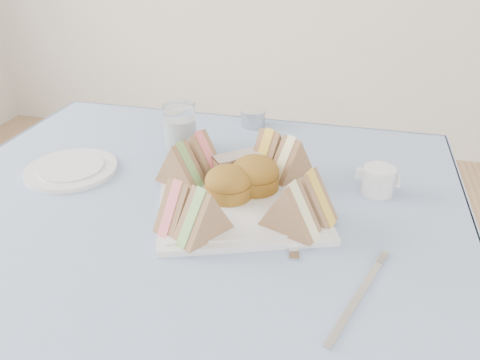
# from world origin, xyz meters

# --- Properties ---
(tablecloth) EXTENTS (1.02, 1.02, 0.01)m
(tablecloth) POSITION_xyz_m (0.00, 0.00, 0.74)
(tablecloth) COLOR #90AEC7
(tablecloth) RESTS_ON table
(serving_plate) EXTENTS (0.38, 0.38, 0.01)m
(serving_plate) POSITION_xyz_m (0.10, 0.08, 0.75)
(serving_plate) COLOR silver
(serving_plate) RESTS_ON tablecloth
(sandwich_fl_a) EXTENTS (0.07, 0.10, 0.08)m
(sandwich_fl_a) POSITION_xyz_m (0.02, -0.02, 0.80)
(sandwich_fl_a) COLOR #8C6142
(sandwich_fl_a) RESTS_ON serving_plate
(sandwich_fl_b) EXTENTS (0.09, 0.11, 0.09)m
(sandwich_fl_b) POSITION_xyz_m (0.07, -0.04, 0.80)
(sandwich_fl_b) COLOR #8C6142
(sandwich_fl_b) RESTS_ON serving_plate
(sandwich_fr_a) EXTENTS (0.11, 0.08, 0.09)m
(sandwich_fr_a) POSITION_xyz_m (0.22, 0.05, 0.80)
(sandwich_fr_a) COLOR #8C6142
(sandwich_fr_a) RESTS_ON serving_plate
(sandwich_fr_b) EXTENTS (0.11, 0.08, 0.09)m
(sandwich_fr_b) POSITION_xyz_m (0.20, 0.01, 0.80)
(sandwich_fr_b) COLOR #8C6142
(sandwich_fr_b) RESTS_ON serving_plate
(sandwich_bl_a) EXTENTS (0.11, 0.07, 0.09)m
(sandwich_bl_a) POSITION_xyz_m (-0.03, 0.11, 0.80)
(sandwich_bl_a) COLOR #8C6142
(sandwich_bl_a) RESTS_ON serving_plate
(sandwich_bl_b) EXTENTS (0.11, 0.08, 0.09)m
(sandwich_bl_b) POSITION_xyz_m (-0.01, 0.16, 0.80)
(sandwich_bl_b) COLOR #8C6142
(sandwich_bl_b) RESTS_ON serving_plate
(sandwich_br_a) EXTENTS (0.09, 0.11, 0.09)m
(sandwich_br_a) POSITION_xyz_m (0.17, 0.19, 0.80)
(sandwich_br_a) COLOR #8C6142
(sandwich_br_a) RESTS_ON serving_plate
(sandwich_br_b) EXTENTS (0.08, 0.11, 0.09)m
(sandwich_br_b) POSITION_xyz_m (0.13, 0.21, 0.80)
(sandwich_br_b) COLOR #8C6142
(sandwich_br_b) RESTS_ON serving_plate
(scone_left) EXTENTS (0.12, 0.12, 0.06)m
(scone_left) POSITION_xyz_m (0.07, 0.08, 0.79)
(scone_left) COLOR olive
(scone_left) RESTS_ON serving_plate
(scone_right) EXTENTS (0.13, 0.13, 0.06)m
(scone_right) POSITION_xyz_m (0.11, 0.12, 0.79)
(scone_right) COLOR olive
(scone_right) RESTS_ON serving_plate
(pastry_slice) EXTENTS (0.10, 0.09, 0.05)m
(pastry_slice) POSITION_xyz_m (0.07, 0.17, 0.78)
(pastry_slice) COLOR beige
(pastry_slice) RESTS_ON serving_plate
(side_plate) EXTENTS (0.24, 0.24, 0.01)m
(side_plate) POSITION_xyz_m (-0.28, 0.12, 0.75)
(side_plate) COLOR silver
(side_plate) RESTS_ON tablecloth
(water_glass) EXTENTS (0.09, 0.09, 0.11)m
(water_glass) POSITION_xyz_m (-0.09, 0.28, 0.80)
(water_glass) COLOR white
(water_glass) RESTS_ON tablecloth
(tea_strainer) EXTENTS (0.08, 0.08, 0.04)m
(tea_strainer) POSITION_xyz_m (0.04, 0.46, 0.77)
(tea_strainer) COLOR #BBBBBB
(tea_strainer) RESTS_ON tablecloth
(knife) EXTENTS (0.04, 0.21, 0.00)m
(knife) POSITION_xyz_m (0.20, 0.04, 0.75)
(knife) COLOR #BBBBBB
(knife) RESTS_ON tablecloth
(fork) EXTENTS (0.07, 0.19, 0.00)m
(fork) POSITION_xyz_m (0.31, -0.13, 0.75)
(fork) COLOR #BBBBBB
(fork) RESTS_ON tablecloth
(creamer_jug) EXTENTS (0.06, 0.06, 0.05)m
(creamer_jug) POSITION_xyz_m (0.34, 0.19, 0.77)
(creamer_jug) COLOR silver
(creamer_jug) RESTS_ON tablecloth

